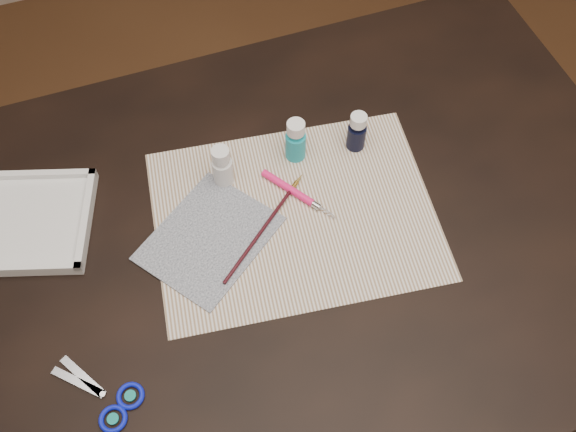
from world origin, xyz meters
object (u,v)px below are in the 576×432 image
object	(u,v)px
palette_tray	(32,221)
paper	(294,214)
paint_bottle_white	(222,166)
paint_bottle_cyan	(296,140)
paint_bottle_navy	(357,132)
scissors	(93,393)
canvas	(209,238)

from	to	relation	value
palette_tray	paper	bearing A→B (deg)	-17.08
palette_tray	paint_bottle_white	bearing A→B (deg)	-3.73
paint_bottle_cyan	palette_tray	distance (m)	0.47
palette_tray	paint_bottle_navy	bearing A→B (deg)	-2.71
palette_tray	paint_bottle_cyan	bearing A→B (deg)	-1.41
paint_bottle_cyan	palette_tray	bearing A→B (deg)	178.59
paper	paint_bottle_white	world-z (taller)	paint_bottle_white
paper	scissors	distance (m)	0.43
paint_bottle_white	palette_tray	xyz separation A→B (m)	(-0.33, 0.02, -0.03)
paint_bottle_navy	palette_tray	world-z (taller)	paint_bottle_navy
canvas	paint_bottle_cyan	bearing A→B (deg)	30.75
paint_bottle_navy	scissors	size ratio (longest dim) A/B	0.51
paint_bottle_cyan	paint_bottle_white	bearing A→B (deg)	-175.83
scissors	canvas	bearing A→B (deg)	-95.87
paper	paint_bottle_white	distance (m)	0.15
paint_bottle_navy	scissors	world-z (taller)	paint_bottle_navy
paint_bottle_navy	paint_bottle_cyan	bearing A→B (deg)	171.80
paint_bottle_navy	palette_tray	distance (m)	0.59
paint_bottle_white	scissors	world-z (taller)	paint_bottle_white
canvas	palette_tray	size ratio (longest dim) A/B	1.08
paint_bottle_white	paint_bottle_cyan	size ratio (longest dim) A/B	0.97
scissors	paint_bottle_navy	bearing A→B (deg)	-107.06
paint_bottle_cyan	paper	bearing A→B (deg)	-110.75
paper	paint_bottle_navy	size ratio (longest dim) A/B	5.79
paper	canvas	xyz separation A→B (m)	(-0.15, 0.00, 0.00)
paper	palette_tray	bearing A→B (deg)	162.92
paper	palette_tray	distance (m)	0.45
paint_bottle_white	paint_bottle_navy	distance (m)	0.25
scissors	palette_tray	xyz separation A→B (m)	(-0.04, 0.32, 0.01)
paint_bottle_cyan	palette_tray	world-z (taller)	paint_bottle_cyan
paint_bottle_white	paint_bottle_cyan	distance (m)	0.14
paper	canvas	distance (m)	0.15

